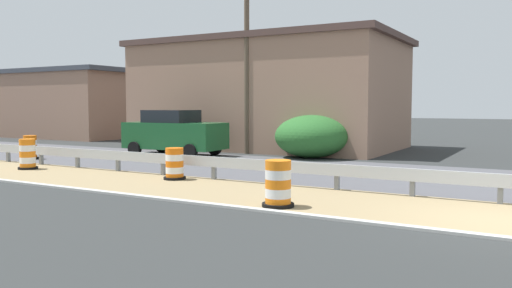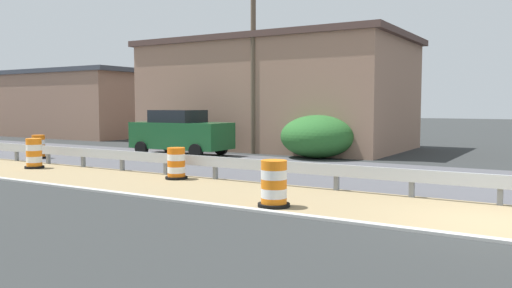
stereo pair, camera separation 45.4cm
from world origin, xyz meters
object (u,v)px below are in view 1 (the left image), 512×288
Objects in this scene: traffic_barrel_nearest at (278,186)px; utility_pole_near at (247,62)px; car_mid_far_lane at (174,133)px; traffic_barrel_mid at (28,155)px; traffic_barrel_close at (175,165)px; traffic_barrel_far at (30,148)px.

utility_pole_near reaches higher than traffic_barrel_nearest.
car_mid_far_lane is 0.57× the size of utility_pole_near.
traffic_barrel_nearest is 0.98× the size of traffic_barrel_mid.
utility_pole_near is at bearing 33.73° from traffic_barrel_nearest.
traffic_barrel_close is 6.19m from traffic_barrel_mid.
utility_pole_near is (8.90, -3.83, 3.76)m from traffic_barrel_mid.
traffic_barrel_mid is 6.75m from car_mid_far_lane.
traffic_barrel_mid is 3.67m from traffic_barrel_far.
traffic_barrel_far reaches higher than traffic_barrel_close.
traffic_barrel_nearest is 0.23× the size of car_mid_far_lane.
traffic_barrel_far is (3.93, 13.77, -0.02)m from traffic_barrel_nearest.
traffic_barrel_close is 9.21m from traffic_barrel_far.
traffic_barrel_close is at bearing 64.67° from traffic_barrel_nearest.
traffic_barrel_mid is 1.08× the size of traffic_barrel_far.
traffic_barrel_mid is at bearing 95.32° from traffic_barrel_close.
car_mid_far_lane is (8.24, 9.51, 0.55)m from traffic_barrel_nearest.
traffic_barrel_far is 0.12× the size of utility_pole_near.
traffic_barrel_nearest reaches higher than traffic_barrel_close.
traffic_barrel_nearest is 14.32m from traffic_barrel_far.
traffic_barrel_nearest is at bearing -98.67° from traffic_barrel_mid.
traffic_barrel_nearest is 5.22m from traffic_barrel_close.
traffic_barrel_mid is at bearing 81.33° from traffic_barrel_nearest.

